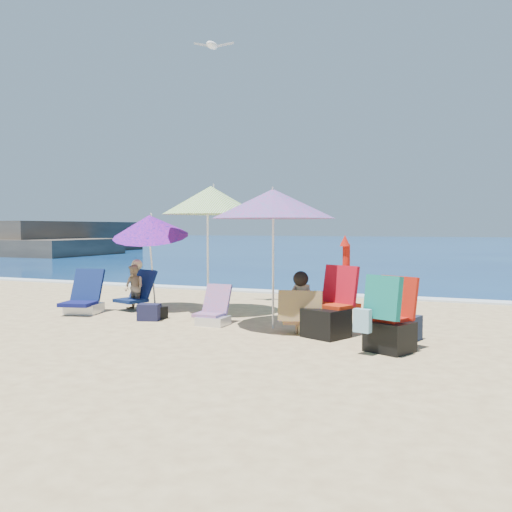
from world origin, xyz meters
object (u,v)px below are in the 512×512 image
at_px(camp_chair_left, 329,316).
at_px(person_left, 135,287).
at_px(umbrella_striped, 211,200).
at_px(chair_navy, 84,302).
at_px(umbrella_blue, 150,226).
at_px(furled_umbrella, 346,279).
at_px(camp_chair_right, 388,324).
at_px(seagull, 212,45).
at_px(chair_rainbow, 213,314).
at_px(umbrella_turquoise, 273,204).
at_px(person_center, 301,304).

xyz_separation_m(camp_chair_left, person_left, (-4.05, 1.09, 0.13)).
relative_size(umbrella_striped, chair_navy, 2.61).
bearing_deg(umbrella_blue, furled_umbrella, -11.87).
distance_m(umbrella_striped, camp_chair_right, 4.30).
relative_size(camp_chair_left, seagull, 1.32).
relative_size(chair_navy, person_left, 0.94).
distance_m(furled_umbrella, chair_navy, 4.86).
height_order(umbrella_blue, camp_chair_right, umbrella_blue).
relative_size(umbrella_striped, chair_rainbow, 3.72).
relative_size(umbrella_turquoise, chair_navy, 2.43).
distance_m(person_left, seagull, 4.84).
height_order(furled_umbrella, chair_navy, furled_umbrella).
relative_size(camp_chair_right, person_left, 1.03).
xyz_separation_m(umbrella_turquoise, umbrella_striped, (-1.56, 0.98, 0.13)).
bearing_deg(umbrella_turquoise, camp_chair_right, -26.21).
bearing_deg(camp_chair_right, chair_navy, 169.44).
distance_m(person_center, person_left, 3.78).
xyz_separation_m(umbrella_striped, umbrella_blue, (-1.23, -0.09, -0.46)).
relative_size(umbrella_blue, seagull, 2.54).
bearing_deg(chair_navy, umbrella_striped, 22.04).
height_order(furled_umbrella, person_left, furled_umbrella).
bearing_deg(camp_chair_left, person_center, 177.28).
height_order(umbrella_turquoise, umbrella_blue, umbrella_turquoise).
height_order(umbrella_striped, chair_navy, umbrella_striped).
relative_size(umbrella_striped, umbrella_blue, 1.21).
relative_size(umbrella_turquoise, person_center, 2.36).
xyz_separation_m(chair_navy, seagull, (1.82, 1.60, 4.83)).
distance_m(furled_umbrella, seagull, 5.46).
bearing_deg(camp_chair_left, chair_navy, 175.19).
xyz_separation_m(camp_chair_right, person_center, (-1.36, 0.67, 0.09)).
distance_m(furled_umbrella, person_left, 4.28).
bearing_deg(person_center, chair_rainbow, 171.17).
distance_m(umbrella_striped, umbrella_blue, 1.31).
relative_size(furled_umbrella, seagull, 1.90).
bearing_deg(seagull, furled_umbrella, -28.57).
xyz_separation_m(chair_navy, chair_rainbow, (2.70, -0.13, -0.04)).
distance_m(camp_chair_left, camp_chair_right, 1.14).
relative_size(chair_rainbow, camp_chair_right, 0.64).
height_order(umbrella_blue, camp_chair_left, umbrella_blue).
height_order(chair_rainbow, person_left, person_left).
distance_m(umbrella_striped, chair_rainbow, 2.20).
distance_m(furled_umbrella, camp_chair_left, 0.63).
relative_size(umbrella_turquoise, furled_umbrella, 1.51).
distance_m(umbrella_turquoise, chair_navy, 4.09).
relative_size(umbrella_blue, chair_rainbow, 3.09).
bearing_deg(person_left, umbrella_striped, 6.49).
bearing_deg(umbrella_striped, furled_umbrella, -18.73).
height_order(chair_rainbow, seagull, seagull).
relative_size(furled_umbrella, chair_navy, 1.62).
xyz_separation_m(umbrella_striped, chair_rainbow, (0.55, -1.00, -1.88)).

